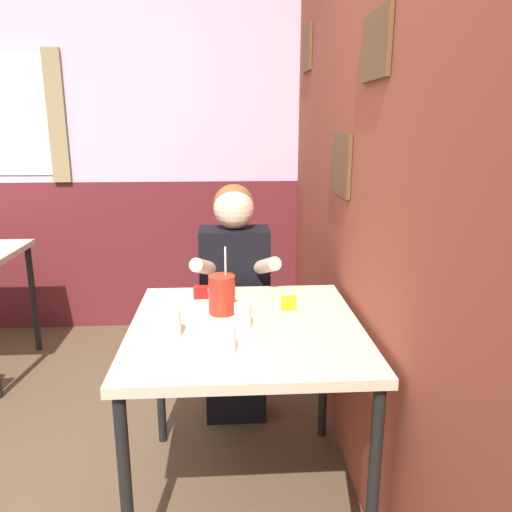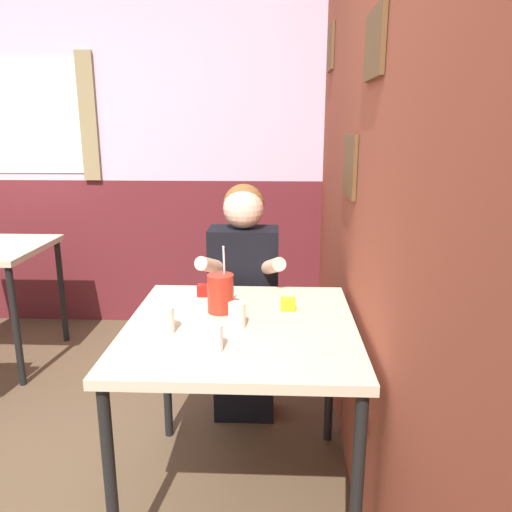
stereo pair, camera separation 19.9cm
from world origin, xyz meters
TOP-DOWN VIEW (x-y plane):
  - brick_wall_right at (1.46, 1.14)m, footprint 0.08×4.29m
  - back_wall at (-0.02, 2.32)m, footprint 5.86×0.09m
  - main_table at (0.97, 0.40)m, footprint 0.86×0.90m
  - person_seated at (0.94, 1.02)m, footprint 0.42×0.40m
  - cocktail_pitcher at (0.88, 0.52)m, footprint 0.11×0.11m
  - glass_near_pitcher at (0.89, 0.17)m, footprint 0.07×0.07m
  - glass_center at (0.70, 0.31)m, footprint 0.08×0.08m
  - glass_far_side at (0.96, 0.37)m, footprint 0.06×0.06m
  - condiment_ketchup at (0.79, 0.71)m, footprint 0.06×0.04m
  - condiment_mustard at (1.15, 0.55)m, footprint 0.06×0.04m

SIDE VIEW (x-z plane):
  - person_seated at x=0.94m, z-range 0.03..1.25m
  - main_table at x=0.97m, z-range 0.31..1.08m
  - condiment_ketchup at x=0.79m, z-range 0.77..0.82m
  - condiment_mustard at x=1.15m, z-range 0.77..0.82m
  - glass_near_pitcher at x=0.89m, z-range 0.77..0.86m
  - glass_far_side at x=0.96m, z-range 0.77..0.86m
  - glass_center at x=0.70m, z-range 0.77..0.86m
  - cocktail_pitcher at x=0.88m, z-range 0.71..0.98m
  - brick_wall_right at x=1.46m, z-range 0.00..2.70m
  - back_wall at x=-0.02m, z-range 0.01..2.71m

